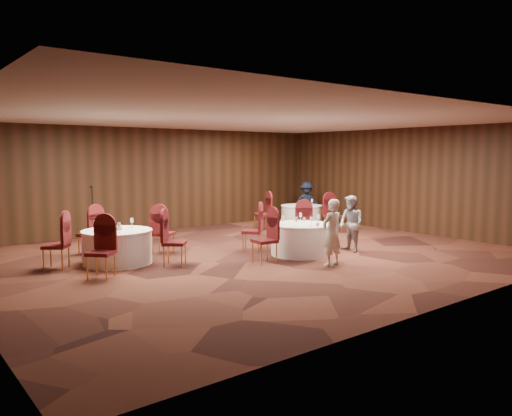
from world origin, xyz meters
TOP-DOWN VIEW (x-y plane):
  - ground at (0.00, 0.00)m, footprint 12.00×12.00m
  - room_shell at (0.00, 0.00)m, footprint 12.00×12.00m
  - table_main at (0.93, -0.60)m, footprint 1.44×1.44m
  - table_left at (-2.90, 1.14)m, footprint 1.51×1.51m
  - table_right at (4.00, 2.65)m, footprint 1.34×1.34m
  - chairs_main at (0.63, 0.02)m, footprint 2.88×1.92m
  - chairs_left at (-2.89, 1.13)m, footprint 3.25×3.04m
  - chairs_right at (3.46, 2.27)m, footprint 2.06×2.35m
  - tabletop_main at (1.07, -0.69)m, footprint 1.15×1.03m
  - tabletop_left at (-2.91, 1.14)m, footprint 0.89×0.74m
  - tabletop_right at (4.20, 2.38)m, footprint 0.08×0.08m
  - mic_stand at (-2.51, 3.69)m, footprint 0.24×0.24m
  - woman_a at (0.65, -1.87)m, footprint 0.54×0.37m
  - woman_b at (2.17, -1.06)m, footprint 0.62×0.74m
  - man_c at (4.99, 3.44)m, footprint 1.07×0.98m

SIDE VIEW (x-z plane):
  - ground at x=0.00m, z-range 0.00..0.00m
  - table_left at x=-2.90m, z-range 0.01..0.75m
  - table_main at x=0.93m, z-range 0.01..0.75m
  - table_right at x=4.00m, z-range 0.01..0.75m
  - mic_stand at x=-2.51m, z-range -0.33..1.23m
  - chairs_main at x=0.63m, z-range 0.00..1.00m
  - chairs_left at x=-2.89m, z-range 0.00..1.00m
  - chairs_right at x=3.46m, z-range 0.00..1.00m
  - woman_b at x=2.17m, z-range 0.00..1.38m
  - woman_a at x=0.65m, z-range 0.00..1.43m
  - man_c at x=4.99m, z-range 0.00..1.45m
  - tabletop_left at x=-2.91m, z-range 0.71..0.93m
  - tabletop_main at x=1.07m, z-range 0.74..0.95m
  - tabletop_right at x=4.20m, z-range 0.79..1.01m
  - room_shell at x=0.00m, z-range -4.04..7.96m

